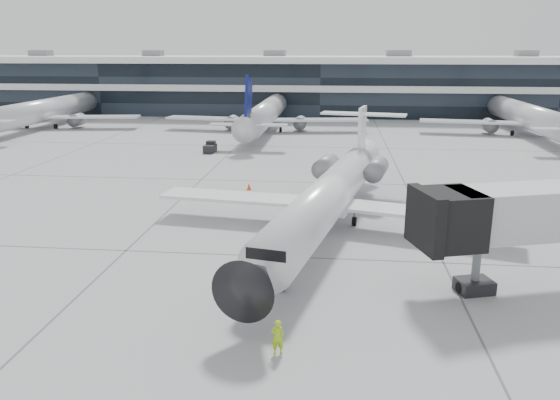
# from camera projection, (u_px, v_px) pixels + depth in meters

# --- Properties ---
(ground) EXTENTS (220.00, 220.00, 0.00)m
(ground) POSITION_uv_depth(u_px,v_px,m) (280.00, 257.00, 34.12)
(ground) COLOR gray
(ground) RESTS_ON ground
(terminal) EXTENTS (170.00, 22.00, 10.00)m
(terminal) POSITION_uv_depth(u_px,v_px,m) (322.00, 88.00, 111.39)
(terminal) COLOR black
(terminal) RESTS_ON ground
(bg_jet_left) EXTENTS (32.00, 40.00, 9.60)m
(bg_jet_left) POSITION_uv_depth(u_px,v_px,m) (48.00, 127.00, 91.39)
(bg_jet_left) COLOR silver
(bg_jet_left) RESTS_ON ground
(bg_jet_center) EXTENTS (32.00, 40.00, 9.60)m
(bg_jet_center) POSITION_uv_depth(u_px,v_px,m) (266.00, 130.00, 87.65)
(bg_jet_center) COLOR silver
(bg_jet_center) RESTS_ON ground
(bg_jet_right) EXTENTS (32.00, 40.00, 9.60)m
(bg_jet_right) POSITION_uv_depth(u_px,v_px,m) (525.00, 134.00, 83.61)
(bg_jet_right) COLOR silver
(bg_jet_right) RESTS_ON ground
(regional_jet) EXTENTS (25.87, 32.23, 7.49)m
(regional_jet) POSITION_uv_depth(u_px,v_px,m) (330.00, 194.00, 38.84)
(regional_jet) COLOR white
(regional_jet) RESTS_ON ground
(ramp_worker) EXTENTS (0.67, 0.56, 1.57)m
(ramp_worker) POSITION_uv_depth(u_px,v_px,m) (278.00, 337.00, 23.05)
(ramp_worker) COLOR #A8D716
(ramp_worker) RESTS_ON ground
(traffic_cone) EXTENTS (0.57, 0.57, 0.64)m
(traffic_cone) POSITION_uv_depth(u_px,v_px,m) (249.00, 187.00, 50.32)
(traffic_cone) COLOR #FA480D
(traffic_cone) RESTS_ON ground
(far_tug) EXTENTS (1.38, 2.23, 1.38)m
(far_tug) POSITION_uv_depth(u_px,v_px,m) (210.00, 147.00, 68.58)
(far_tug) COLOR black
(far_tug) RESTS_ON ground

